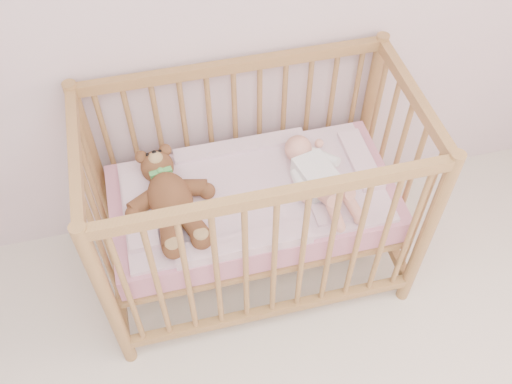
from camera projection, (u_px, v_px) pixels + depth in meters
name	position (u px, v px, depth m)	size (l,w,h in m)	color
crib	(253.00, 201.00, 2.47)	(1.36, 0.76, 1.00)	#A37845
mattress	(253.00, 203.00, 2.49)	(1.22, 0.62, 0.13)	pink
blanket	(253.00, 192.00, 2.43)	(1.10, 0.58, 0.06)	#E19BB8
baby	(317.00, 173.00, 2.40)	(0.26, 0.54, 0.13)	white
teddy_bear	(170.00, 198.00, 2.30)	(0.39, 0.56, 0.16)	brown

